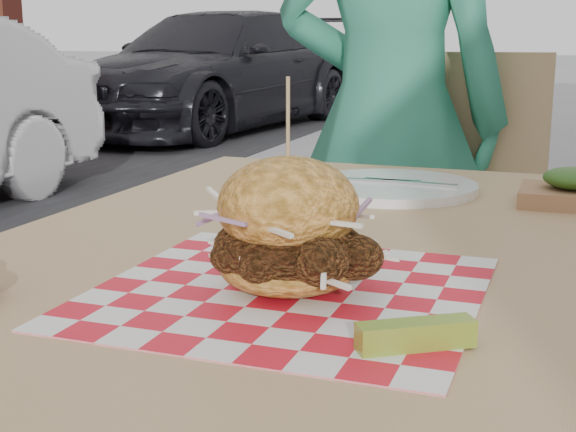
{
  "coord_description": "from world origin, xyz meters",
  "views": [
    {
      "loc": [
        0.04,
        -0.75,
        0.99
      ],
      "look_at": [
        -0.21,
        -0.06,
        0.82
      ],
      "focal_mm": 50.0,
      "sensor_mm": 36.0,
      "label": 1
    }
  ],
  "objects_px": {
    "car_dark": "(216,70)",
    "patio_table": "(323,309)",
    "patio_chair": "(448,221)",
    "sandwich": "(288,233)",
    "diner": "(389,119)"
  },
  "relations": [
    {
      "from": "diner",
      "to": "car_dark",
      "type": "distance_m",
      "value": 6.74
    },
    {
      "from": "patio_chair",
      "to": "sandwich",
      "type": "distance_m",
      "value": 1.24
    },
    {
      "from": "diner",
      "to": "patio_chair",
      "type": "xyz_separation_m",
      "value": [
        0.16,
        -0.01,
        -0.24
      ]
    },
    {
      "from": "patio_table",
      "to": "sandwich",
      "type": "bearing_deg",
      "value": -83.89
    },
    {
      "from": "diner",
      "to": "sandwich",
      "type": "xyz_separation_m",
      "value": [
        0.18,
        -1.22,
        0.02
      ]
    },
    {
      "from": "car_dark",
      "to": "patio_chair",
      "type": "distance_m",
      "value": 6.82
    },
    {
      "from": "patio_chair",
      "to": "patio_table",
      "type": "bearing_deg",
      "value": -93.71
    },
    {
      "from": "patio_table",
      "to": "patio_chair",
      "type": "height_order",
      "value": "patio_chair"
    },
    {
      "from": "diner",
      "to": "patio_chair",
      "type": "distance_m",
      "value": 0.29
    },
    {
      "from": "diner",
      "to": "sandwich",
      "type": "distance_m",
      "value": 1.24
    },
    {
      "from": "car_dark",
      "to": "patio_chair",
      "type": "height_order",
      "value": "car_dark"
    },
    {
      "from": "diner",
      "to": "patio_chair",
      "type": "bearing_deg",
      "value": 176.68
    },
    {
      "from": "patio_chair",
      "to": "sandwich",
      "type": "bearing_deg",
      "value": -92.87
    },
    {
      "from": "car_dark",
      "to": "patio_chair",
      "type": "bearing_deg",
      "value": -52.41
    },
    {
      "from": "car_dark",
      "to": "patio_table",
      "type": "xyz_separation_m",
      "value": [
        3.38,
        -6.97,
        0.05
      ]
    }
  ]
}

